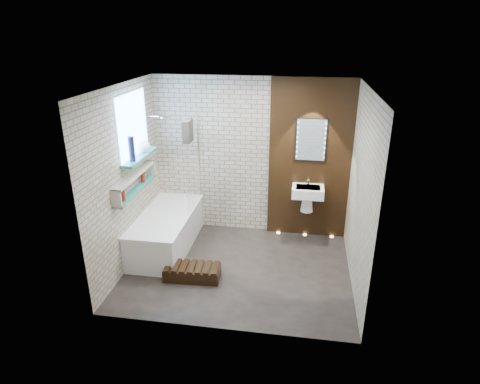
% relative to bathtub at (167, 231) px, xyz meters
% --- Properties ---
extents(ground, '(3.20, 3.20, 0.00)m').
position_rel_bathtub_xyz_m(ground, '(1.22, -0.45, -0.29)').
color(ground, black).
rests_on(ground, ground).
extents(room_shell, '(3.24, 3.20, 2.60)m').
position_rel_bathtub_xyz_m(room_shell, '(1.22, -0.45, 1.01)').
color(room_shell, '#9D957D').
rests_on(room_shell, ground).
extents(walnut_panel, '(1.30, 0.06, 2.60)m').
position_rel_bathtub_xyz_m(walnut_panel, '(2.17, 0.82, 1.01)').
color(walnut_panel, black).
rests_on(walnut_panel, ground).
extents(clerestory_window, '(0.18, 1.00, 0.94)m').
position_rel_bathtub_xyz_m(clerestory_window, '(-0.34, -0.10, 1.61)').
color(clerestory_window, '#7FADE0').
rests_on(clerestory_window, room_shell).
extents(display_niche, '(0.14, 1.30, 0.26)m').
position_rel_bathtub_xyz_m(display_niche, '(-0.31, -0.30, 0.91)').
color(display_niche, '#217B75').
rests_on(display_niche, room_shell).
extents(bathtub, '(0.79, 1.74, 0.70)m').
position_rel_bathtub_xyz_m(bathtub, '(0.00, 0.00, 0.00)').
color(bathtub, white).
rests_on(bathtub, ground).
extents(bath_screen, '(0.01, 0.78, 1.40)m').
position_rel_bathtub_xyz_m(bath_screen, '(0.35, 0.44, 0.99)').
color(bath_screen, white).
rests_on(bath_screen, bathtub).
extents(towel, '(0.10, 0.25, 0.33)m').
position_rel_bathtub_xyz_m(towel, '(0.35, 0.25, 1.56)').
color(towel, black).
rests_on(towel, bath_screen).
extents(shower_head, '(0.18, 0.18, 0.02)m').
position_rel_bathtub_xyz_m(shower_head, '(-0.08, 0.50, 1.71)').
color(shower_head, silver).
rests_on(shower_head, room_shell).
extents(washbasin, '(0.50, 0.36, 0.58)m').
position_rel_bathtub_xyz_m(washbasin, '(2.17, 0.62, 0.50)').
color(washbasin, white).
rests_on(washbasin, walnut_panel).
extents(led_mirror, '(0.50, 0.02, 0.70)m').
position_rel_bathtub_xyz_m(led_mirror, '(2.17, 0.78, 1.36)').
color(led_mirror, black).
rests_on(led_mirror, walnut_panel).
extents(walnut_step, '(0.79, 0.38, 0.17)m').
position_rel_bathtub_xyz_m(walnut_step, '(0.62, -0.79, -0.21)').
color(walnut_step, black).
rests_on(walnut_step, ground).
extents(niche_bottles, '(0.07, 0.79, 0.17)m').
position_rel_bathtub_xyz_m(niche_bottles, '(-0.31, -0.32, 0.89)').
color(niche_bottles, maroon).
rests_on(niche_bottles, display_niche).
extents(sill_vases, '(0.18, 0.57, 0.35)m').
position_rel_bathtub_xyz_m(sill_vases, '(-0.28, -0.07, 1.37)').
color(sill_vases, white).
rests_on(sill_vases, clerestory_window).
extents(floor_uplights, '(0.96, 0.06, 0.01)m').
position_rel_bathtub_xyz_m(floor_uplights, '(2.17, 0.75, -0.29)').
color(floor_uplights, '#FFD899').
rests_on(floor_uplights, ground).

